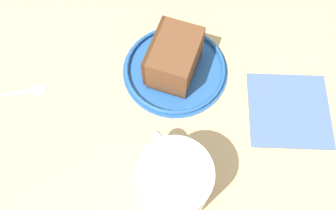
{
  "coord_description": "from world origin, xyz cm",
  "views": [
    {
      "loc": [
        23.65,
        0.78,
        53.77
      ],
      "look_at": [
        0.13,
        3.37,
        3.0
      ],
      "focal_mm": 38.49,
      "sensor_mm": 36.0,
      "label": 1
    }
  ],
  "objects_px": {
    "teaspoon": "(27,90)",
    "folded_napkin": "(289,110)",
    "small_plate": "(175,69)",
    "tea_mug": "(174,181)",
    "cake_slice": "(174,57)"
  },
  "relations": [
    {
      "from": "small_plate",
      "to": "teaspoon",
      "type": "bearing_deg",
      "value": -87.06
    },
    {
      "from": "teaspoon",
      "to": "folded_napkin",
      "type": "height_order",
      "value": "teaspoon"
    },
    {
      "from": "cake_slice",
      "to": "folded_napkin",
      "type": "xyz_separation_m",
      "value": [
        0.1,
        0.18,
        -0.04
      ]
    },
    {
      "from": "cake_slice",
      "to": "tea_mug",
      "type": "relative_size",
      "value": 0.95
    },
    {
      "from": "small_plate",
      "to": "folded_napkin",
      "type": "distance_m",
      "value": 0.2
    },
    {
      "from": "cake_slice",
      "to": "tea_mug",
      "type": "distance_m",
      "value": 0.21
    },
    {
      "from": "tea_mug",
      "to": "teaspoon",
      "type": "xyz_separation_m",
      "value": [
        -0.19,
        -0.22,
        -0.05
      ]
    },
    {
      "from": "cake_slice",
      "to": "folded_napkin",
      "type": "bearing_deg",
      "value": 61.7
    },
    {
      "from": "small_plate",
      "to": "folded_napkin",
      "type": "bearing_deg",
      "value": 61.66
    },
    {
      "from": "cake_slice",
      "to": "teaspoon",
      "type": "xyz_separation_m",
      "value": [
        0.01,
        -0.25,
        -0.04
      ]
    },
    {
      "from": "tea_mug",
      "to": "teaspoon",
      "type": "bearing_deg",
      "value": -130.18
    },
    {
      "from": "tea_mug",
      "to": "teaspoon",
      "type": "distance_m",
      "value": 0.3
    },
    {
      "from": "tea_mug",
      "to": "teaspoon",
      "type": "height_order",
      "value": "tea_mug"
    },
    {
      "from": "teaspoon",
      "to": "folded_napkin",
      "type": "relative_size",
      "value": 0.86
    },
    {
      "from": "small_plate",
      "to": "teaspoon",
      "type": "height_order",
      "value": "small_plate"
    }
  ]
}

